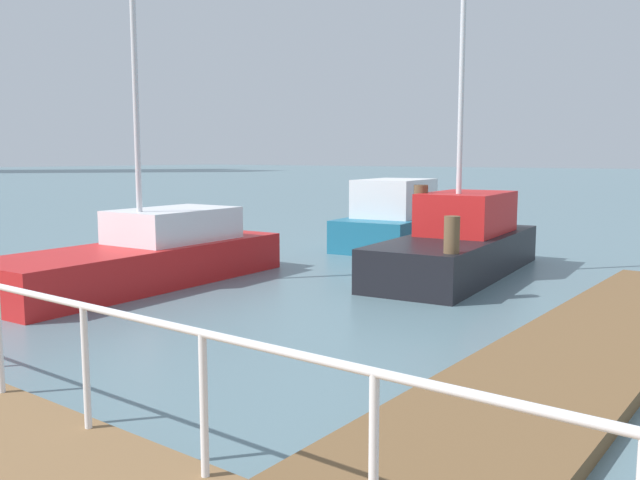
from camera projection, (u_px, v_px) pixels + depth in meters
floating_dock at (587, 348)px, 9.05m from camera, size 12.90×2.00×0.18m
boardwalk_railing at (84, 333)px, 5.51m from camera, size 0.06×28.38×1.08m
dock_piling_0 at (420, 229)px, 15.29m from camera, size 0.33×0.33×2.03m
dock_piling_3 at (451, 259)px, 12.31m from camera, size 0.29×0.29×1.58m
moored_boat_0 at (148, 255)px, 14.05m from camera, size 6.85×2.57×8.62m
moored_boat_1 at (460, 243)px, 15.18m from camera, size 6.51×2.73×6.32m
moored_boat_2 at (405, 220)px, 20.39m from camera, size 6.92×3.06×2.00m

